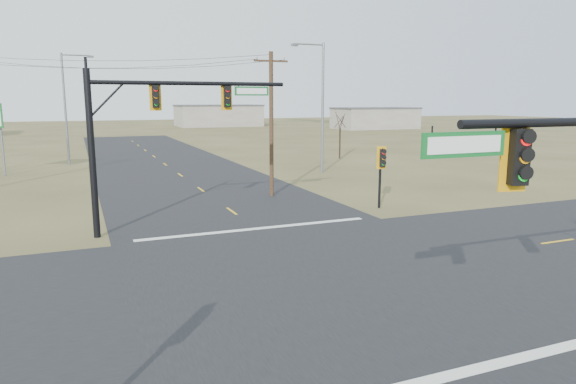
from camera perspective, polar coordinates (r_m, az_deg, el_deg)
The scene contains 13 objects.
ground at distance 19.30m, azimuth 3.85°, elevation -9.24°, with size 320.00×320.00×0.00m, color olive.
road_ew at distance 19.30m, azimuth 3.85°, elevation -9.21°, with size 160.00×14.00×0.02m, color black.
road_ns at distance 19.30m, azimuth 3.85°, elevation -9.21°, with size 14.00×160.00×0.02m, color black.
stop_bar_near at distance 13.56m, azimuth 18.75°, elevation -18.46°, with size 12.00×0.40×0.01m, color silver.
stop_bar_far at distance 25.94m, azimuth -3.49°, elevation -4.08°, with size 12.00×0.40×0.01m, color silver.
mast_arm_far at distance 25.49m, azimuth -14.81°, elevation 8.01°, with size 9.64×0.44×7.81m.
pedestal_signal_ne at distance 30.86m, azimuth 10.39°, elevation 3.27°, with size 0.68×0.60×3.76m.
utility_pole_near at distance 34.21m, azimuth -1.87°, elevation 7.70°, with size 2.32×0.27×9.51m.
streetlight_a at distance 45.65m, azimuth 3.60°, elevation 10.07°, with size 3.16×0.50×11.29m.
streetlight_c at distance 55.54m, azimuth -23.30°, elevation 9.08°, with size 3.06×0.40×10.93m.
bare_tree_c at distance 57.38m, azimuth 5.82°, elevation 7.95°, with size 2.40×2.40×5.41m.
warehouse_mid at distance 130.63m, azimuth -7.76°, elevation 8.36°, with size 20.00×12.00×5.00m, color #A7A194.
warehouse_right at distance 119.42m, azimuth 9.64°, elevation 8.03°, with size 18.00×10.00×4.50m, color #A7A194.
Camera 1 is at (-8.09, -16.31, 6.40)m, focal length 32.00 mm.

